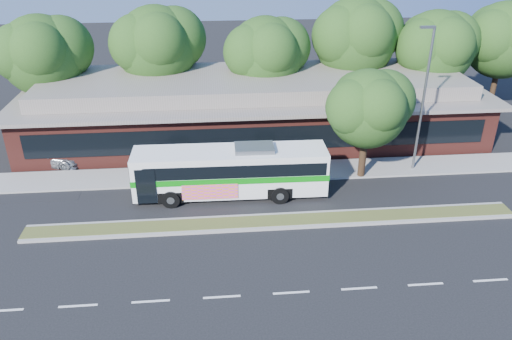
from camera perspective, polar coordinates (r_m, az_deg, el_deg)
The scene contains 14 objects.
ground at distance 26.18m, azimuth 2.35°, elevation -6.72°, with size 120.00×120.00×0.00m, color black.
median_strip at distance 26.64m, azimuth 2.19°, elevation -5.88°, with size 26.00×1.10×0.15m, color #445022.
sidewalk at distance 31.65m, azimuth 0.87°, elevation -0.26°, with size 44.00×2.60×0.12m, color gray.
plaza_building at distance 36.87m, azimuth -0.20°, elevation 7.26°, with size 33.20×11.20×4.45m.
lamp_post at distance 31.84m, azimuth 18.57°, elevation 7.94°, with size 0.93×0.18×9.07m.
tree_bg_a at distance 39.47m, azimuth -22.63°, elevation 12.23°, with size 6.47×5.80×8.63m.
tree_bg_b at distance 38.83m, azimuth -10.64°, elevation 13.99°, with size 6.69×6.00×9.00m.
tree_bg_c at distance 38.07m, azimuth 1.66°, elevation 13.32°, with size 6.24×5.60×8.26m.
tree_bg_d at distance 40.30m, azimuth 11.84°, elevation 14.74°, with size 6.91×6.20×9.37m.
tree_bg_e at distance 41.63m, azimuth 20.25°, elevation 13.11°, with size 6.47×5.80×8.50m.
tree_bg_f at distance 45.27m, azimuth 26.90°, elevation 13.32°, with size 6.69×6.00×8.92m.
transit_bus at distance 28.44m, azimuth -2.84°, elevation 0.17°, with size 11.07×2.74×3.09m.
sedan at distance 35.22m, azimuth -22.63°, elevation 1.55°, with size 1.84×4.52×1.31m, color #B8BCBF.
sidewalk_tree at distance 30.30m, azimuth 13.23°, elevation 7.10°, with size 5.22×4.68×6.83m.
Camera 1 is at (-3.07, -21.63, 14.43)m, focal length 35.00 mm.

